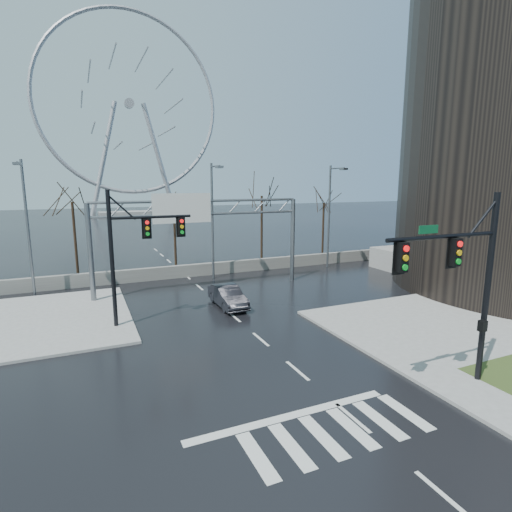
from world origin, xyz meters
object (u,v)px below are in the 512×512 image
signal_mast_far (132,245)px  signal_mast_near (466,274)px  ferris_wheel (130,111)px  car (228,296)px  sign_gantry (197,225)px

signal_mast_far → signal_mast_near: bearing=-49.7°
signal_mast_far → ferris_wheel: 89.30m
ferris_wheel → car: size_ratio=11.62×
ferris_wheel → sign_gantry: bearing=-93.8°
signal_mast_near → signal_mast_far: same height
signal_mast_far → car: 7.60m
sign_gantry → signal_mast_near: bearing=-73.8°
car → signal_mast_far: bearing=-168.7°
car → sign_gantry: bearing=98.6°
signal_mast_far → sign_gantry: (5.49, 6.00, 0.35)m
signal_mast_far → ferris_wheel: bearing=82.8°
sign_gantry → ferris_wheel: 82.91m
signal_mast_near → car: (-4.76, 14.31, -4.15)m
signal_mast_near → signal_mast_far: bearing=130.3°
signal_mast_near → ferris_wheel: ferris_wheel is taller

